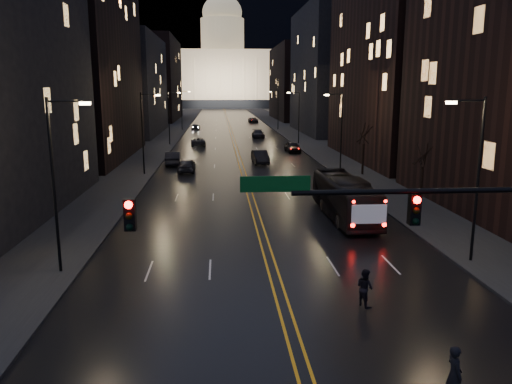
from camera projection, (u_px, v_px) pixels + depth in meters
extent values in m
plane|color=black|center=(303.00, 372.00, 16.89)|extent=(900.00, 900.00, 0.00)
cube|color=black|center=(228.00, 122.00, 143.81)|extent=(20.00, 320.00, 0.02)
cube|color=black|center=(179.00, 122.00, 142.77)|extent=(8.00, 320.00, 0.16)
cube|color=black|center=(276.00, 121.00, 144.82)|extent=(8.00, 320.00, 0.16)
cube|color=orange|center=(228.00, 122.00, 143.81)|extent=(0.62, 320.00, 0.01)
cube|color=black|center=(78.00, 53.00, 65.22)|extent=(12.00, 30.00, 28.00)
cube|color=black|center=(129.00, 86.00, 103.14)|extent=(12.00, 34.00, 20.00)
cube|color=black|center=(157.00, 80.00, 149.59)|extent=(12.00, 40.00, 24.00)
cube|color=black|center=(404.00, 12.00, 63.38)|extent=(12.00, 30.00, 38.00)
cube|color=black|center=(330.00, 71.00, 105.60)|extent=(12.00, 34.00, 26.00)
cube|color=black|center=(295.00, 83.00, 152.87)|extent=(12.00, 40.00, 22.00)
cube|color=black|center=(273.00, 14.00, 377.58)|extent=(520.00, 60.00, 130.00)
cube|color=black|center=(223.00, 103.00, 260.56)|extent=(90.00, 50.00, 4.00)
cube|color=#FCD092|center=(223.00, 75.00, 257.71)|extent=(80.00, 36.00, 24.00)
cylinder|color=#D3BC88|center=(222.00, 35.00, 253.64)|extent=(22.00, 22.00, 16.00)
ellipsoid|color=#D3BC88|center=(222.00, 12.00, 251.40)|extent=(20.00, 20.00, 17.00)
cylinder|color=black|center=(476.00, 190.00, 16.03)|extent=(12.00, 0.18, 0.18)
cube|color=black|center=(130.00, 215.00, 15.35)|extent=(0.35, 0.30, 1.00)
cube|color=black|center=(414.00, 209.00, 16.01)|extent=(0.35, 0.30, 1.00)
sphere|color=#FF0705|center=(128.00, 205.00, 15.10)|extent=(0.24, 0.24, 0.24)
sphere|color=#FF0705|center=(417.00, 200.00, 15.76)|extent=(0.24, 0.24, 0.24)
cube|color=#053F14|center=(275.00, 184.00, 15.50)|extent=(2.20, 0.06, 0.50)
cylinder|color=black|center=(478.00, 183.00, 26.54)|extent=(0.16, 0.16, 9.00)
cylinder|color=black|center=(468.00, 101.00, 25.60)|extent=(1.80, 0.10, 0.10)
cube|color=#FFD999|center=(451.00, 103.00, 25.56)|extent=(0.50, 0.25, 0.15)
cylinder|color=black|center=(54.00, 189.00, 24.93)|extent=(0.16, 0.16, 9.00)
cylinder|color=black|center=(66.00, 101.00, 24.12)|extent=(1.80, 0.10, 0.10)
cube|color=#FFD999|center=(85.00, 103.00, 24.21)|extent=(0.50, 0.25, 0.15)
cylinder|color=black|center=(341.00, 133.00, 55.83)|extent=(0.16, 0.16, 9.00)
cylinder|color=black|center=(335.00, 94.00, 54.89)|extent=(1.80, 0.10, 0.10)
cube|color=#FFD999|center=(327.00, 95.00, 54.85)|extent=(0.50, 0.25, 0.15)
cylinder|color=black|center=(143.00, 135.00, 54.22)|extent=(0.16, 0.16, 9.00)
cylinder|color=black|center=(149.00, 94.00, 53.41)|extent=(1.80, 0.10, 0.10)
cube|color=#FFD999|center=(158.00, 95.00, 53.50)|extent=(0.50, 0.25, 0.15)
cylinder|color=black|center=(299.00, 118.00, 85.12)|extent=(0.16, 0.16, 9.00)
cylinder|color=black|center=(294.00, 92.00, 84.18)|extent=(1.80, 0.10, 0.10)
cube|color=#FFD999|center=(289.00, 93.00, 84.14)|extent=(0.50, 0.25, 0.15)
cylinder|color=black|center=(169.00, 118.00, 83.51)|extent=(0.16, 0.16, 9.00)
cylinder|color=black|center=(173.00, 92.00, 82.70)|extent=(1.80, 0.10, 0.10)
cube|color=#FFD999|center=(179.00, 93.00, 82.79)|extent=(0.50, 0.25, 0.15)
cylinder|color=black|center=(278.00, 110.00, 114.41)|extent=(0.16, 0.16, 9.00)
cylinder|color=black|center=(274.00, 91.00, 113.47)|extent=(1.80, 0.10, 0.10)
cube|color=#FFD999|center=(270.00, 92.00, 113.42)|extent=(0.50, 0.25, 0.15)
cylinder|color=black|center=(182.00, 111.00, 112.80)|extent=(0.16, 0.16, 9.00)
cylinder|color=black|center=(185.00, 91.00, 111.99)|extent=(1.80, 0.10, 0.10)
cube|color=#FFD999|center=(189.00, 92.00, 112.08)|extent=(0.50, 0.25, 0.15)
cylinder|color=black|center=(421.00, 188.00, 38.97)|extent=(0.24, 0.24, 3.50)
cylinder|color=black|center=(363.00, 160.00, 54.59)|extent=(0.24, 0.24, 3.50)
imported|color=black|center=(345.00, 197.00, 36.70)|extent=(2.73, 11.09, 3.08)
imported|color=black|center=(187.00, 165.00, 57.09)|extent=(1.92, 4.71, 1.60)
imported|color=black|center=(173.00, 158.00, 62.34)|extent=(2.11, 5.24, 1.69)
imported|color=black|center=(198.00, 142.00, 83.26)|extent=(2.67, 5.24, 1.42)
imported|color=black|center=(196.00, 127.00, 116.18)|extent=(1.96, 4.45, 1.27)
imported|color=black|center=(260.00, 157.00, 63.56)|extent=(2.10, 5.18, 1.67)
imported|color=black|center=(293.00, 147.00, 74.86)|extent=(2.27, 4.82, 1.59)
imported|color=black|center=(258.00, 134.00, 96.34)|extent=(2.29, 5.43, 1.56)
imported|color=black|center=(253.00, 120.00, 140.44)|extent=(2.71, 5.37, 1.46)
imported|color=black|center=(454.00, 375.00, 15.06)|extent=(0.45, 0.68, 1.86)
imported|color=black|center=(365.00, 287.00, 21.86)|extent=(0.78, 0.94, 1.70)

